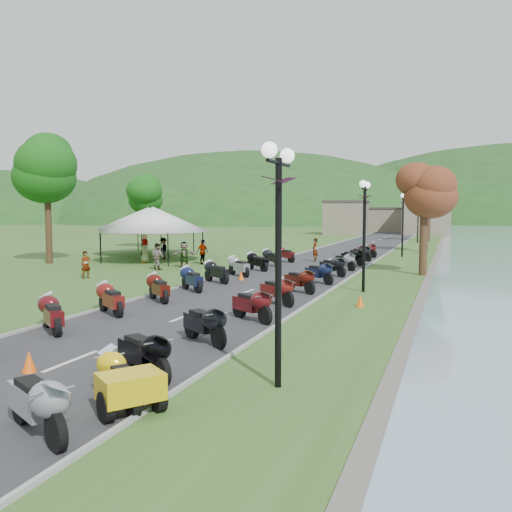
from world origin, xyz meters
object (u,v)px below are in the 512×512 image
(yellow_trike, at_px, (120,381))
(pedestrian_a, at_px, (86,278))
(pedestrian_c, at_px, (164,259))
(vendor_tent_main, at_px, (154,234))
(pedestrian_b, at_px, (158,270))
(streetlamp_near, at_px, (278,270))

(yellow_trike, relative_size, pedestrian_a, 1.40)
(pedestrian_a, distance_m, pedestrian_c, 11.88)
(yellow_trike, distance_m, vendor_tent_main, 29.96)
(yellow_trike, xyz_separation_m, pedestrian_b, (-11.63, 21.31, -0.49))
(streetlamp_near, bearing_deg, yellow_trike, -140.42)
(pedestrian_b, height_order, pedestrian_c, pedestrian_b)
(yellow_trike, xyz_separation_m, vendor_tent_main, (-14.71, 26.06, 1.51))
(streetlamp_near, relative_size, pedestrian_a, 3.29)
(vendor_tent_main, relative_size, pedestrian_c, 3.21)
(pedestrian_b, bearing_deg, yellow_trike, 135.30)
(streetlamp_near, distance_m, vendor_tent_main, 29.53)
(yellow_trike, bearing_deg, pedestrian_c, -24.73)
(yellow_trike, bearing_deg, pedestrian_a, -13.80)
(pedestrian_a, bearing_deg, pedestrian_b, 16.89)
(yellow_trike, xyz_separation_m, streetlamp_near, (2.50, 2.07, 2.01))
(pedestrian_a, bearing_deg, yellow_trike, -109.26)
(pedestrian_a, height_order, pedestrian_c, pedestrian_c)
(vendor_tent_main, distance_m, pedestrian_a, 10.39)
(pedestrian_a, xyz_separation_m, pedestrian_c, (-1.85, 11.74, 0.00))
(yellow_trike, distance_m, pedestrian_a, 20.64)
(pedestrian_c, bearing_deg, streetlamp_near, -15.08)
(streetlamp_near, bearing_deg, vendor_tent_main, 125.64)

